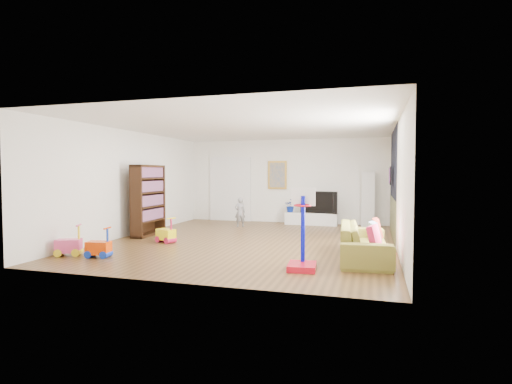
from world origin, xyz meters
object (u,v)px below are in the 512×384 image
(media_console, at_px, (311,219))
(bookshelf, at_px, (148,200))
(basketball_hoop, at_px, (302,229))
(sofa, at_px, (364,242))

(media_console, bearing_deg, bookshelf, -137.84)
(basketball_hoop, bearing_deg, bookshelf, 145.17)
(bookshelf, bearing_deg, media_console, 39.22)
(bookshelf, distance_m, sofa, 5.64)
(media_console, xyz_separation_m, bookshelf, (-3.74, -3.27, 0.72))
(bookshelf, distance_m, basketball_hoop, 5.13)
(bookshelf, bearing_deg, basketball_hoop, -31.53)
(media_console, bearing_deg, sofa, -68.86)
(sofa, relative_size, basketball_hoop, 1.63)
(bookshelf, xyz_separation_m, basketball_hoop, (4.46, -2.53, -0.23))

